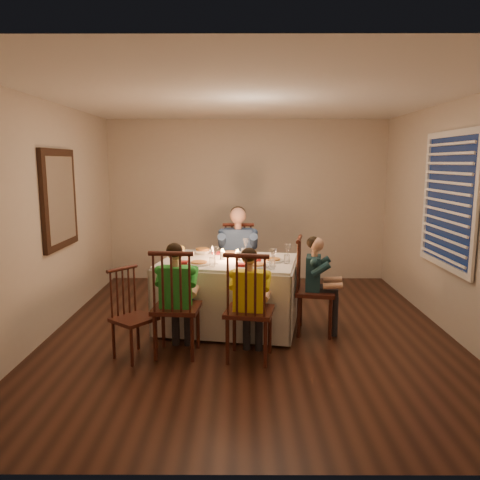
{
  "coord_description": "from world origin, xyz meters",
  "views": [
    {
      "loc": [
        -0.1,
        -5.13,
        1.93
      ],
      "look_at": [
        -0.11,
        0.15,
        1.04
      ],
      "focal_mm": 35.0,
      "sensor_mm": 36.0,
      "label": 1
    }
  ],
  "objects_px": {
    "serving_bowl": "(203,252)",
    "adult": "(238,305)",
    "chair_extra": "(136,357)",
    "child_green": "(178,354)",
    "chair_end": "(314,332)",
    "chair_adult": "(238,305)",
    "dining_table": "(229,279)",
    "child_yellow": "(249,358)",
    "chair_near_left": "(178,354)",
    "chair_near_right": "(249,358)",
    "child_teal": "(314,332)"
  },
  "relations": [
    {
      "from": "serving_bowl",
      "to": "adult",
      "type": "bearing_deg",
      "value": 49.97
    },
    {
      "from": "chair_extra",
      "to": "child_green",
      "type": "distance_m",
      "value": 0.42
    },
    {
      "from": "chair_end",
      "to": "chair_adult",
      "type": "bearing_deg",
      "value": 50.57
    },
    {
      "from": "dining_table",
      "to": "child_yellow",
      "type": "bearing_deg",
      "value": -65.88
    },
    {
      "from": "serving_bowl",
      "to": "child_yellow",
      "type": "bearing_deg",
      "value": -66.17
    },
    {
      "from": "chair_adult",
      "to": "chair_near_left",
      "type": "xyz_separation_m",
      "value": [
        -0.6,
        -1.66,
        0.0
      ]
    },
    {
      "from": "child_yellow",
      "to": "adult",
      "type": "bearing_deg",
      "value": -75.73
    },
    {
      "from": "chair_near_right",
      "to": "child_teal",
      "type": "bearing_deg",
      "value": -126.14
    },
    {
      "from": "child_green",
      "to": "serving_bowl",
      "type": "distance_m",
      "value": 1.43
    },
    {
      "from": "chair_near_right",
      "to": "serving_bowl",
      "type": "xyz_separation_m",
      "value": [
        -0.55,
        1.26,
        0.83
      ]
    },
    {
      "from": "chair_end",
      "to": "child_teal",
      "type": "distance_m",
      "value": 0.0
    },
    {
      "from": "dining_table",
      "to": "child_teal",
      "type": "bearing_deg",
      "value": -0.66
    },
    {
      "from": "chair_adult",
      "to": "chair_extra",
      "type": "height_order",
      "value": "chair_adult"
    },
    {
      "from": "dining_table",
      "to": "chair_extra",
      "type": "relative_size",
      "value": 1.91
    },
    {
      "from": "chair_adult",
      "to": "chair_end",
      "type": "relative_size",
      "value": 1.0
    },
    {
      "from": "child_green",
      "to": "serving_bowl",
      "type": "xyz_separation_m",
      "value": [
        0.17,
        1.15,
        0.83
      ]
    },
    {
      "from": "chair_adult",
      "to": "chair_end",
      "type": "distance_m",
      "value": 1.37
    },
    {
      "from": "chair_extra",
      "to": "child_teal",
      "type": "xyz_separation_m",
      "value": [
        1.89,
        0.7,
        0.0
      ]
    },
    {
      "from": "child_yellow",
      "to": "dining_table",
      "type": "bearing_deg",
      "value": -65.9
    },
    {
      "from": "child_green",
      "to": "child_teal",
      "type": "distance_m",
      "value": 1.61
    },
    {
      "from": "dining_table",
      "to": "child_green",
      "type": "xyz_separation_m",
      "value": [
        -0.5,
        -0.8,
        -0.58
      ]
    },
    {
      "from": "chair_extra",
      "to": "serving_bowl",
      "type": "xyz_separation_m",
      "value": [
        0.58,
        1.23,
        0.83
      ]
    },
    {
      "from": "dining_table",
      "to": "chair_adult",
      "type": "bearing_deg",
      "value": 93.59
    },
    {
      "from": "chair_end",
      "to": "serving_bowl",
      "type": "distance_m",
      "value": 1.64
    },
    {
      "from": "child_green",
      "to": "adult",
      "type": "bearing_deg",
      "value": -105.82
    },
    {
      "from": "chair_near_right",
      "to": "child_green",
      "type": "distance_m",
      "value": 0.73
    },
    {
      "from": "adult",
      "to": "child_green",
      "type": "relative_size",
      "value": 1.17
    },
    {
      "from": "chair_near_left",
      "to": "serving_bowl",
      "type": "relative_size",
      "value": 5.19
    },
    {
      "from": "chair_extra",
      "to": "child_yellow",
      "type": "xyz_separation_m",
      "value": [
        1.13,
        -0.03,
        0.0
      ]
    },
    {
      "from": "chair_end",
      "to": "serving_bowl",
      "type": "height_order",
      "value": "serving_bowl"
    },
    {
      "from": "dining_table",
      "to": "chair_near_right",
      "type": "height_order",
      "value": "dining_table"
    },
    {
      "from": "dining_table",
      "to": "serving_bowl",
      "type": "xyz_separation_m",
      "value": [
        -0.33,
        0.34,
        0.26
      ]
    },
    {
      "from": "chair_near_left",
      "to": "serving_bowl",
      "type": "distance_m",
      "value": 1.43
    },
    {
      "from": "chair_near_right",
      "to": "chair_end",
      "type": "bearing_deg",
      "value": -126.14
    },
    {
      "from": "chair_end",
      "to": "dining_table",
      "type": "bearing_deg",
      "value": 89.51
    },
    {
      "from": "chair_adult",
      "to": "chair_near_right",
      "type": "height_order",
      "value": "same"
    },
    {
      "from": "dining_table",
      "to": "chair_near_left",
      "type": "xyz_separation_m",
      "value": [
        -0.5,
        -0.8,
        -0.58
      ]
    },
    {
      "from": "chair_near_right",
      "to": "child_teal",
      "type": "xyz_separation_m",
      "value": [
        0.76,
        0.72,
        0.0
      ]
    },
    {
      "from": "child_teal",
      "to": "serving_bowl",
      "type": "xyz_separation_m",
      "value": [
        -1.31,
        0.53,
        0.83
      ]
    },
    {
      "from": "dining_table",
      "to": "child_green",
      "type": "height_order",
      "value": "dining_table"
    },
    {
      "from": "dining_table",
      "to": "child_teal",
      "type": "relative_size",
      "value": 1.55
    },
    {
      "from": "adult",
      "to": "serving_bowl",
      "type": "bearing_deg",
      "value": -129.26
    },
    {
      "from": "adult",
      "to": "serving_bowl",
      "type": "height_order",
      "value": "serving_bowl"
    },
    {
      "from": "chair_end",
      "to": "child_green",
      "type": "distance_m",
      "value": 1.61
    },
    {
      "from": "child_green",
      "to": "child_yellow",
      "type": "distance_m",
      "value": 0.73
    },
    {
      "from": "child_green",
      "to": "serving_bowl",
      "type": "relative_size",
      "value": 5.42
    },
    {
      "from": "adult",
      "to": "child_teal",
      "type": "relative_size",
      "value": 1.21
    },
    {
      "from": "adult",
      "to": "child_teal",
      "type": "distance_m",
      "value": 1.37
    },
    {
      "from": "chair_end",
      "to": "child_teal",
      "type": "bearing_deg",
      "value": 10.47
    },
    {
      "from": "chair_near_left",
      "to": "child_teal",
      "type": "distance_m",
      "value": 1.61
    }
  ]
}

